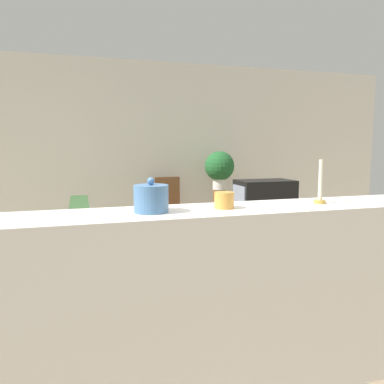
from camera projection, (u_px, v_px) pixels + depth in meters
The scene contains 12 objects.
ground_plane at pixel (206, 336), 2.77m from camera, with size 14.00×14.00×0.00m, color gray.
wall_back at pixel (136, 149), 5.86m from camera, with size 9.00×0.06×2.70m.
couch at pixel (113, 253), 3.94m from camera, with size 0.93×1.87×0.78m.
tv_stand at pixel (264, 238), 4.74m from camera, with size 0.92×0.45×0.46m.
television at pixel (264, 200), 4.68m from camera, with size 0.71×0.42×0.51m.
wooden_chair at pixel (169, 204), 5.75m from camera, with size 0.44×0.44×0.92m.
plant_stand at pixel (219, 212), 5.91m from camera, with size 0.20×0.20×0.72m.
potted_plant at pixel (220, 167), 5.82m from camera, with size 0.46×0.46×0.60m.
foreground_counter at pixel (239, 298), 2.15m from camera, with size 2.66×0.44×1.06m.
decorative_bowl at pixel (151, 198), 1.93m from camera, with size 0.18×0.18×0.18m.
candle_jar at pixel (224, 200), 2.05m from camera, with size 0.11×0.11×0.09m.
candlestick at pixel (320, 189), 2.22m from camera, with size 0.07×0.07×0.26m.
Camera 1 is at (-0.86, -2.48, 1.40)m, focal length 35.00 mm.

